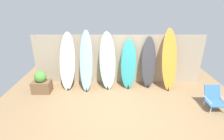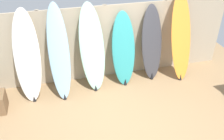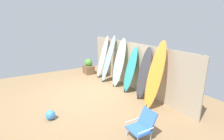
{
  "view_description": "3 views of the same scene",
  "coord_description": "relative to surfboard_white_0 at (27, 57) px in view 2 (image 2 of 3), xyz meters",
  "views": [
    {
      "loc": [
        -0.22,
        -4.0,
        3.01
      ],
      "look_at": [
        -0.23,
        0.84,
        0.98
      ],
      "focal_mm": 28.0,
      "sensor_mm": 36.0,
      "label": 1
    },
    {
      "loc": [
        -1.15,
        -3.19,
        3.51
      ],
      "look_at": [
        -0.1,
        0.97,
        0.78
      ],
      "focal_mm": 40.0,
      "sensor_mm": 36.0,
      "label": 2
    },
    {
      "loc": [
        5.39,
        -2.06,
        2.63
      ],
      "look_at": [
        0.2,
        0.97,
        0.91
      ],
      "focal_mm": 28.0,
      "sensor_mm": 36.0,
      "label": 3
    }
  ],
  "objects": [
    {
      "name": "surfboard_orange_5",
      "position": [
        3.48,
        -0.03,
        0.06
      ],
      "size": [
        0.57,
        0.66,
        2.07
      ],
      "color": "orange",
      "rests_on": "ground"
    },
    {
      "name": "surfboard_white_0",
      "position": [
        0.0,
        0.0,
        0.0
      ],
      "size": [
        0.61,
        0.66,
        1.95
      ],
      "color": "white",
      "rests_on": "ground"
    },
    {
      "name": "surfboard_teal_3",
      "position": [
        2.1,
        0.06,
        -0.12
      ],
      "size": [
        0.57,
        0.55,
        1.7
      ],
      "color": "teal",
      "rests_on": "ground"
    },
    {
      "name": "surfboard_charcoal_4",
      "position": [
        2.81,
        0.11,
        -0.08
      ],
      "size": [
        0.52,
        0.49,
        1.79
      ],
      "color": "#38383D",
      "rests_on": "ground"
    },
    {
      "name": "ground",
      "position": [
        1.76,
        -1.6,
        -0.96
      ],
      "size": [
        7.68,
        7.68,
        0.0
      ],
      "primitive_type": "plane",
      "color": "#8E704C"
    },
    {
      "name": "fence_back",
      "position": [
        1.76,
        0.4,
        -0.06
      ],
      "size": [
        6.08,
        0.11,
        1.8
      ],
      "color": "tan",
      "rests_on": "ground"
    },
    {
      "name": "surfboard_skyblue_1",
      "position": [
        0.65,
        -0.06,
        0.04
      ],
      "size": [
        0.45,
        0.71,
        2.02
      ],
      "color": "#8CB7D6",
      "rests_on": "ground"
    },
    {
      "name": "surfboard_seafoam_2",
      "position": [
        1.38,
        0.03,
        0.01
      ],
      "size": [
        0.61,
        0.62,
        1.96
      ],
      "color": "#9ED6BC",
      "rests_on": "ground"
    }
  ]
}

